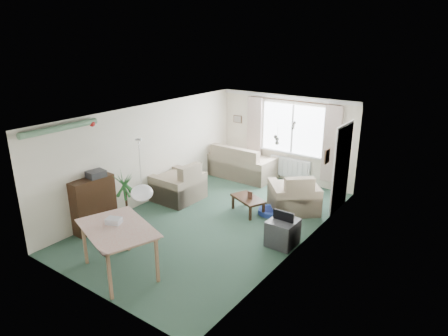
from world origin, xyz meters
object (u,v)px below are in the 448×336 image
Objects in this scene: armchair_corner at (294,191)px; dining_table at (119,251)px; bookshelf at (94,204)px; pet_bed at (270,211)px; armchair_left at (178,181)px; houseplant at (126,202)px; sofa at (242,161)px; coffee_table at (248,205)px; tv_cube at (283,232)px.

dining_table is (-1.28, -4.11, -0.05)m from armchair_corner.
pet_bed is at bearing 48.41° from bookshelf.
bookshelf reaches higher than pet_bed.
armchair_left is 2.26m from bookshelf.
houseplant reaches higher than bookshelf.
armchair_left is at bearing 81.22° from sofa.
bookshelf is at bearing -130.53° from coffee_table.
sofa is at bearing 87.44° from houseplant.
houseplant is at bearing 9.18° from armchair_corner.
houseplant is 3.28m from tv_cube.
armchair_left is 1.90× the size of tv_cube.
armchair_corner is 1.13m from coffee_table.
sofa is 1.80× the size of armchair_corner.
bookshelf is at bearing -143.83° from houseplant.
armchair_corner is at bearing 49.74° from bookshelf.
houseplant is at bearing 7.68° from armchair_left.
houseplant reaches higher than pet_bed.
pet_bed is (2.31, 0.59, -0.43)m from armchair_left.
armchair_left reaches higher than armchair_corner.
armchair_corner is 0.97× the size of armchair_left.
armchair_left is 1.94× the size of pet_bed.
armchair_corner is at bearing 72.65° from dining_table.
bookshelf is 0.69m from houseplant.
armchair_corner reaches higher than coffee_table.
houseplant is (-2.43, -2.92, 0.15)m from armchair_corner.
houseplant is (0.55, 0.41, 0.05)m from bookshelf.
coffee_table is at bearing 2.75° from armchair_corner.
coffee_table is (1.46, -2.00, -0.29)m from sofa.
tv_cube is (3.54, 1.72, -0.31)m from bookshelf.
armchair_corner is at bearing 113.48° from armchair_left.
houseplant is at bearing -156.13° from tv_cube.
coffee_table is at bearing 147.76° from tv_cube.
tv_cube is (3.20, -0.51, -0.23)m from armchair_left.
tv_cube is 1.43m from pet_bed.
sofa is at bearing 126.12° from coffee_table.
armchair_corner is 1.89× the size of pet_bed.
armchair_corner is at bearing 109.25° from tv_cube.
armchair_left is 1.31× the size of coffee_table.
houseplant reaches higher than coffee_table.
armchair_left is (-2.64, -1.09, 0.01)m from armchair_corner.
sofa is 2.56m from armchair_corner.
coffee_table is 1.44× the size of tv_cube.
armchair_corner is 1.85× the size of tv_cube.
armchair_corner reaches higher than dining_table.
dining_table is 3.75m from pet_bed.
tv_cube is at bearing 27.56° from bookshelf.
sofa reaches higher than pet_bed.
dining_table is at bearing 25.29° from armchair_left.
sofa is 1.75× the size of armchair_left.
armchair_left is at bearing 171.05° from tv_cube.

